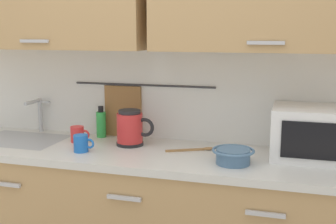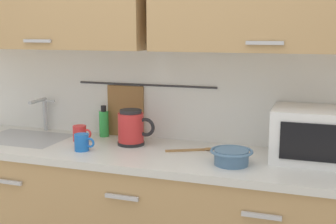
{
  "view_description": "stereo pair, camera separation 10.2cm",
  "coord_description": "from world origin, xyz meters",
  "px_view_note": "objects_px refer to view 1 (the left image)",
  "views": [
    {
      "loc": [
        0.78,
        -1.9,
        1.56
      ],
      "look_at": [
        0.13,
        0.33,
        1.12
      ],
      "focal_mm": 46.35,
      "sensor_mm": 36.0,
      "label": 1
    },
    {
      "loc": [
        0.88,
        -1.87,
        1.56
      ],
      "look_at": [
        0.13,
        0.33,
        1.12
      ],
      "focal_mm": 46.35,
      "sensor_mm": 36.0,
      "label": 2
    }
  ],
  "objects_px": {
    "mixing_bowl": "(233,155)",
    "mug_by_kettle": "(81,143)",
    "mug_near_sink": "(78,134)",
    "wooden_spoon": "(196,149)",
    "microwave": "(318,133)",
    "dish_soap_bottle": "(101,124)",
    "electric_kettle": "(130,128)"
  },
  "relations": [
    {
      "from": "mixing_bowl",
      "to": "mug_by_kettle",
      "type": "relative_size",
      "value": 1.78
    },
    {
      "from": "mug_near_sink",
      "to": "wooden_spoon",
      "type": "bearing_deg",
      "value": 1.35
    },
    {
      "from": "microwave",
      "to": "dish_soap_bottle",
      "type": "xyz_separation_m",
      "value": [
        -1.28,
        0.11,
        -0.05
      ]
    },
    {
      "from": "mug_by_kettle",
      "to": "wooden_spoon",
      "type": "xyz_separation_m",
      "value": [
        0.6,
        0.2,
        -0.04
      ]
    },
    {
      "from": "dish_soap_bottle",
      "to": "mug_near_sink",
      "type": "relative_size",
      "value": 1.63
    },
    {
      "from": "microwave",
      "to": "mug_by_kettle",
      "type": "xyz_separation_m",
      "value": [
        -1.24,
        -0.23,
        -0.09
      ]
    },
    {
      "from": "mug_near_sink",
      "to": "microwave",
      "type": "bearing_deg",
      "value": 1.77
    },
    {
      "from": "dish_soap_bottle",
      "to": "wooden_spoon",
      "type": "bearing_deg",
      "value": -12.19
    },
    {
      "from": "dish_soap_bottle",
      "to": "mug_near_sink",
      "type": "xyz_separation_m",
      "value": [
        -0.08,
        -0.15,
        -0.04
      ]
    },
    {
      "from": "microwave",
      "to": "mixing_bowl",
      "type": "bearing_deg",
      "value": -152.16
    },
    {
      "from": "microwave",
      "to": "electric_kettle",
      "type": "xyz_separation_m",
      "value": [
        -1.03,
        -0.02,
        -0.03
      ]
    },
    {
      "from": "dish_soap_bottle",
      "to": "mixing_bowl",
      "type": "distance_m",
      "value": 0.93
    },
    {
      "from": "dish_soap_bottle",
      "to": "mug_by_kettle",
      "type": "distance_m",
      "value": 0.35
    },
    {
      "from": "mug_by_kettle",
      "to": "wooden_spoon",
      "type": "bearing_deg",
      "value": 18.72
    },
    {
      "from": "mug_by_kettle",
      "to": "mixing_bowl",
      "type": "bearing_deg",
      "value": 0.98
    },
    {
      "from": "electric_kettle",
      "to": "mixing_bowl",
      "type": "xyz_separation_m",
      "value": [
        0.62,
        -0.19,
        -0.06
      ]
    },
    {
      "from": "microwave",
      "to": "mug_by_kettle",
      "type": "distance_m",
      "value": 1.26
    },
    {
      "from": "microwave",
      "to": "wooden_spoon",
      "type": "distance_m",
      "value": 0.65
    },
    {
      "from": "dish_soap_bottle",
      "to": "microwave",
      "type": "bearing_deg",
      "value": -5.05
    },
    {
      "from": "mug_near_sink",
      "to": "mug_by_kettle",
      "type": "bearing_deg",
      "value": -57.02
    },
    {
      "from": "electric_kettle",
      "to": "mug_near_sink",
      "type": "bearing_deg",
      "value": -176.06
    },
    {
      "from": "mug_by_kettle",
      "to": "wooden_spoon",
      "type": "height_order",
      "value": "mug_by_kettle"
    },
    {
      "from": "dish_soap_bottle",
      "to": "mug_near_sink",
      "type": "bearing_deg",
      "value": -117.89
    },
    {
      "from": "electric_kettle",
      "to": "dish_soap_bottle",
      "type": "xyz_separation_m",
      "value": [
        -0.25,
        0.13,
        -0.01
      ]
    },
    {
      "from": "electric_kettle",
      "to": "dish_soap_bottle",
      "type": "distance_m",
      "value": 0.28
    },
    {
      "from": "mixing_bowl",
      "to": "microwave",
      "type": "bearing_deg",
      "value": 27.84
    },
    {
      "from": "mug_near_sink",
      "to": "wooden_spoon",
      "type": "height_order",
      "value": "mug_near_sink"
    },
    {
      "from": "microwave",
      "to": "mug_near_sink",
      "type": "relative_size",
      "value": 3.83
    },
    {
      "from": "mug_by_kettle",
      "to": "wooden_spoon",
      "type": "relative_size",
      "value": 0.46
    },
    {
      "from": "microwave",
      "to": "mixing_bowl",
      "type": "relative_size",
      "value": 2.15
    },
    {
      "from": "mug_near_sink",
      "to": "mug_by_kettle",
      "type": "xyz_separation_m",
      "value": [
        0.12,
        -0.19,
        0.0
      ]
    },
    {
      "from": "electric_kettle",
      "to": "mug_near_sink",
      "type": "relative_size",
      "value": 1.89
    }
  ]
}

